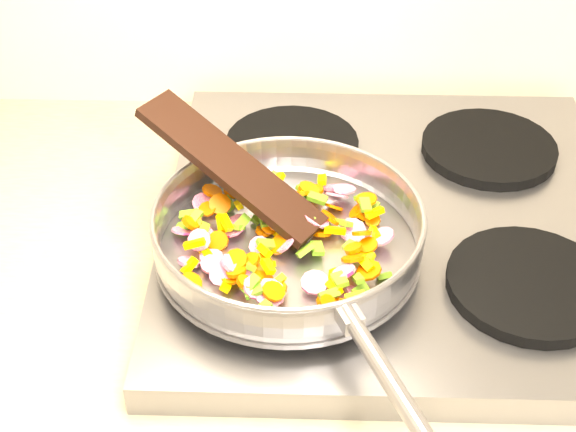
{
  "coord_description": "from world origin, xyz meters",
  "views": [
    {
      "loc": [
        -0.82,
        0.85,
        1.58
      ],
      "look_at": [
        -0.84,
        1.57,
        1.01
      ],
      "focal_mm": 50.0,
      "sensor_mm": 36.0,
      "label": 1
    }
  ],
  "objects": [
    {
      "name": "wooden_spatula",
      "position": [
        -0.91,
        1.64,
        1.03
      ],
      "size": [
        0.24,
        0.18,
        0.11
      ],
      "primitive_type": "cube",
      "rotation": [
        0.0,
        -0.37,
        2.56
      ],
      "color": "black",
      "rests_on": "saute_pan"
    },
    {
      "name": "vegetable_heap",
      "position": [
        -0.84,
        1.57,
        0.98
      ],
      "size": [
        0.27,
        0.27,
        0.05
      ],
      "color": "#DA5B00",
      "rests_on": "saute_pan"
    },
    {
      "name": "cooktop",
      "position": [
        -0.7,
        1.67,
        0.92
      ],
      "size": [
        0.6,
        0.6,
        0.04
      ],
      "primitive_type": "cube",
      "color": "#939399",
      "rests_on": "counter_top"
    },
    {
      "name": "grate_bl",
      "position": [
        -0.84,
        1.81,
        0.95
      ],
      "size": [
        0.19,
        0.19,
        0.02
      ],
      "primitive_type": "cylinder",
      "color": "black",
      "rests_on": "cooktop"
    },
    {
      "name": "grate_br",
      "position": [
        -0.56,
        1.81,
        0.95
      ],
      "size": [
        0.19,
        0.19,
        0.02
      ],
      "primitive_type": "cylinder",
      "color": "black",
      "rests_on": "cooktop"
    },
    {
      "name": "grate_fr",
      "position": [
        -0.56,
        1.52,
        0.95
      ],
      "size": [
        0.19,
        0.19,
        0.02
      ],
      "primitive_type": "cylinder",
      "color": "black",
      "rests_on": "cooktop"
    },
    {
      "name": "grate_fl",
      "position": [
        -0.84,
        1.52,
        0.95
      ],
      "size": [
        0.19,
        0.19,
        0.02
      ],
      "primitive_type": "cylinder",
      "color": "black",
      "rests_on": "cooktop"
    },
    {
      "name": "saute_pan",
      "position": [
        -0.84,
        1.56,
        0.99
      ],
      "size": [
        0.36,
        0.5,
        0.06
      ],
      "rotation": [
        0.0,
        0.0,
        0.41
      ],
      "color": "#9E9EA5",
      "rests_on": "grate_fl"
    }
  ]
}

